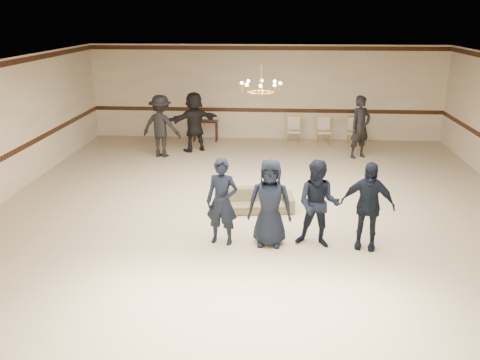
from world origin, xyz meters
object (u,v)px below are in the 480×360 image
object	(u,v)px
adult_right	(360,127)
console_table	(206,131)
boy_b	(270,203)
settee	(255,200)
banquet_chair_left	(294,131)
adult_left	(161,126)
chandelier	(261,77)
banquet_chair_mid	(324,131)
banquet_chair_right	(354,132)
adult_mid	(194,122)
boy_d	(367,205)
boy_c	(318,204)
boy_a	(222,202)

from	to	relation	value
adult_right	console_table	size ratio (longest dim) A/B	2.19
boy_b	console_table	distance (m)	8.11
settee	banquet_chair_left	distance (m)	6.00
adult_left	adult_right	bearing A→B (deg)	-164.14
boy_b	console_table	bearing A→B (deg)	109.20
chandelier	banquet_chair_mid	size ratio (longest dim) A/B	1.03
banquet_chair_left	banquet_chair_right	xyz separation A→B (m)	(2.00, 0.00, 0.00)
adult_left	settee	bearing A→B (deg)	139.19
adult_left	banquet_chair_right	distance (m)	6.34
chandelier	adult_mid	size ratio (longest dim) A/B	0.50
banquet_chair_mid	settee	bearing A→B (deg)	-110.87
chandelier	banquet_chair_right	world-z (taller)	chandelier
boy_d	banquet_chair_left	size ratio (longest dim) A/B	1.86
chandelier	console_table	bearing A→B (deg)	110.41
adult_left	adult_right	distance (m)	6.01
banquet_chair_mid	console_table	world-z (taller)	banquet_chair_mid
boy_b	banquet_chair_right	bearing A→B (deg)	73.06
boy_c	boy_d	xyz separation A→B (m)	(0.90, 0.00, 0.00)
banquet_chair_right	adult_left	bearing A→B (deg)	-160.14
adult_right	banquet_chair_left	size ratio (longest dim) A/B	2.08
chandelier	adult_left	xyz separation A→B (m)	(-3.11, 3.52, -1.93)
banquet_chair_mid	boy_d	bearing A→B (deg)	-91.11
chandelier	console_table	size ratio (longest dim) A/B	1.09
boy_d	adult_right	size ratio (longest dim) A/B	0.89
banquet_chair_left	boy_a	bearing A→B (deg)	-98.29
boy_a	adult_left	world-z (taller)	adult_left
settee	adult_right	bearing A→B (deg)	48.85
adult_left	banquet_chair_left	distance (m)	4.46
adult_left	boy_b	bearing A→B (deg)	133.10
boy_c	adult_left	world-z (taller)	adult_left
boy_b	adult_mid	bearing A→B (deg)	113.50
adult_right	adult_left	bearing A→B (deg)	151.73
boy_c	adult_right	bearing A→B (deg)	86.65
console_table	banquet_chair_left	bearing A→B (deg)	0.39
settee	adult_right	xyz separation A→B (m)	(2.96, 4.45, 0.70)
boy_a	adult_left	xyz separation A→B (m)	(-2.47, 5.81, 0.10)
adult_mid	adult_right	world-z (taller)	same
banquet_chair_left	banquet_chair_right	world-z (taller)	same
boy_d	adult_left	distance (m)	7.78
boy_b	settee	distance (m)	1.80
console_table	adult_right	bearing A→B (deg)	-14.34
settee	adult_mid	world-z (taller)	adult_mid
adult_right	settee	bearing A→B (deg)	-154.78
adult_right	boy_d	bearing A→B (deg)	-128.87
boy_c	banquet_chair_left	distance (m)	7.58
chandelier	boy_c	xyz separation A→B (m)	(1.16, -2.29, -2.03)
adult_mid	adult_left	bearing A→B (deg)	4.91
boy_c	settee	distance (m)	2.15
adult_left	adult_right	size ratio (longest dim) A/B	1.00
boy_b	adult_left	world-z (taller)	adult_left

